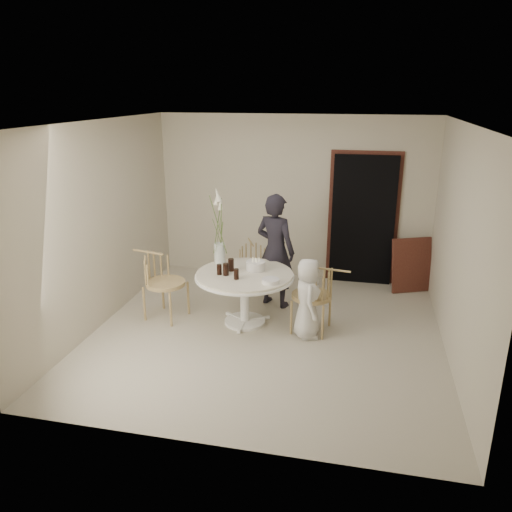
% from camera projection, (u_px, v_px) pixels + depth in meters
% --- Properties ---
extents(ground, '(4.50, 4.50, 0.00)m').
position_uv_depth(ground, '(266.00, 333.00, 6.59)').
color(ground, beige).
rests_on(ground, ground).
extents(room_shell, '(4.50, 4.50, 4.50)m').
position_uv_depth(room_shell, '(267.00, 214.00, 6.08)').
color(room_shell, silver).
rests_on(room_shell, ground).
extents(doorway, '(1.00, 0.10, 2.10)m').
position_uv_depth(doorway, '(363.00, 221.00, 8.05)').
color(doorway, black).
rests_on(doorway, ground).
extents(door_trim, '(1.12, 0.03, 2.22)m').
position_uv_depth(door_trim, '(363.00, 216.00, 8.07)').
color(door_trim, brown).
rests_on(door_trim, ground).
extents(table, '(1.33, 1.33, 0.73)m').
position_uv_depth(table, '(245.00, 281.00, 6.70)').
color(table, white).
rests_on(table, ground).
extents(picture_frame, '(0.67, 0.43, 0.86)m').
position_uv_depth(picture_frame, '(412.00, 265.00, 7.86)').
color(picture_frame, brown).
rests_on(picture_frame, ground).
extents(chair_far, '(0.55, 0.57, 0.79)m').
position_uv_depth(chair_far, '(252.00, 260.00, 7.85)').
color(chair_far, tan).
rests_on(chair_far, ground).
extents(chair_right, '(0.59, 0.55, 0.91)m').
position_uv_depth(chair_right, '(321.00, 290.00, 6.46)').
color(chair_right, tan).
rests_on(chair_right, ground).
extents(chair_left, '(0.64, 0.60, 0.95)m').
position_uv_depth(chair_left, '(157.00, 275.00, 6.92)').
color(chair_left, tan).
rests_on(chair_left, ground).
extents(girl, '(0.72, 0.60, 1.68)m').
position_uv_depth(girl, '(275.00, 251.00, 7.23)').
color(girl, black).
rests_on(girl, ground).
extents(boy, '(0.45, 0.58, 1.06)m').
position_uv_depth(boy, '(308.00, 298.00, 6.36)').
color(boy, silver).
rests_on(boy, ground).
extents(birthday_cake, '(0.26, 0.26, 0.17)m').
position_uv_depth(birthday_cake, '(256.00, 266.00, 6.75)').
color(birthday_cake, silver).
rests_on(birthday_cake, table).
extents(cola_tumbler_a, '(0.07, 0.07, 0.14)m').
position_uv_depth(cola_tumbler_a, '(219.00, 269.00, 6.59)').
color(cola_tumbler_a, black).
rests_on(cola_tumbler_a, table).
extents(cola_tumbler_b, '(0.08, 0.08, 0.14)m').
position_uv_depth(cola_tumbler_b, '(236.00, 274.00, 6.42)').
color(cola_tumbler_b, black).
rests_on(cola_tumbler_b, table).
extents(cola_tumbler_c, '(0.08, 0.08, 0.16)m').
position_uv_depth(cola_tumbler_c, '(226.00, 269.00, 6.56)').
color(cola_tumbler_c, black).
rests_on(cola_tumbler_c, table).
extents(cola_tumbler_d, '(0.08, 0.08, 0.17)m').
position_uv_depth(cola_tumbler_d, '(231.00, 265.00, 6.71)').
color(cola_tumbler_d, black).
rests_on(cola_tumbler_d, table).
extents(plate_stack, '(0.29, 0.29, 0.06)m').
position_uv_depth(plate_stack, '(271.00, 281.00, 6.31)').
color(plate_stack, white).
rests_on(plate_stack, table).
extents(flower_vase, '(0.15, 0.15, 1.08)m').
position_uv_depth(flower_vase, '(219.00, 237.00, 6.93)').
color(flower_vase, silver).
rests_on(flower_vase, table).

